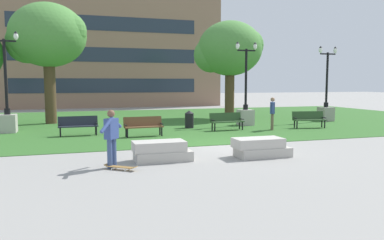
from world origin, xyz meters
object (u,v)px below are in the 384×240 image
at_px(concrete_block_center, 161,151).
at_px(park_bench_far_right, 78,124).
at_px(lamp_post_left, 246,108).
at_px(skateboard, 121,167).
at_px(park_bench_near_left, 143,125).
at_px(lamp_post_center, 326,106).
at_px(person_bystander_near_lawn, 272,112).
at_px(park_bench_far_left, 227,120).
at_px(lamp_post_right, 7,112).
at_px(concrete_block_left, 261,148).
at_px(person_skateboarder, 111,135).
at_px(park_bench_near_right, 309,118).
at_px(trash_bin, 189,119).

bearing_deg(concrete_block_center, park_bench_far_right, 110.46).
bearing_deg(lamp_post_left, skateboard, -131.98).
xyz_separation_m(park_bench_near_left, lamp_post_center, (12.49, 3.41, 0.46)).
bearing_deg(lamp_post_center, park_bench_far_right, -171.70).
bearing_deg(lamp_post_center, person_bystander_near_lawn, -151.09).
height_order(skateboard, lamp_post_center, lamp_post_center).
height_order(park_bench_far_left, lamp_post_right, lamp_post_right).
height_order(concrete_block_center, park_bench_far_left, park_bench_far_left).
height_order(concrete_block_left, park_bench_far_left, park_bench_far_left).
distance_m(concrete_block_center, person_skateboarder, 1.81).
distance_m(park_bench_near_left, park_bench_near_right, 9.24).
bearing_deg(person_skateboarder, park_bench_far_left, 47.04).
relative_size(concrete_block_center, park_bench_far_right, 1.02).
relative_size(person_skateboarder, park_bench_near_left, 0.94).
xyz_separation_m(skateboard, person_bystander_near_lawn, (8.62, 6.69, 0.90)).
xyz_separation_m(park_bench_near_left, park_bench_near_right, (9.22, 0.52, 0.00)).
relative_size(park_bench_near_right, park_bench_far_left, 1.01).
bearing_deg(lamp_post_right, park_bench_far_right, -32.31).
distance_m(park_bench_far_right, person_bystander_near_lawn, 9.77).
xyz_separation_m(lamp_post_right, lamp_post_left, (12.71, -0.47, -0.03)).
height_order(park_bench_near_left, park_bench_far_right, same).
distance_m(skateboard, park_bench_near_right, 13.00).
bearing_deg(lamp_post_left, park_bench_near_right, -39.98).
bearing_deg(person_skateboarder, person_bystander_near_lawn, 35.69).
relative_size(skateboard, lamp_post_right, 0.18).
bearing_deg(lamp_post_left, park_bench_far_right, -170.10).
bearing_deg(concrete_block_center, park_bench_near_left, 85.94).
height_order(lamp_post_center, lamp_post_right, lamp_post_right).
relative_size(person_skateboarder, lamp_post_right, 0.34).
bearing_deg(person_bystander_near_lawn, skateboard, -142.20).
distance_m(concrete_block_center, lamp_post_center, 15.68).
height_order(lamp_post_center, person_bystander_near_lawn, lamp_post_center).
distance_m(concrete_block_left, park_bench_near_left, 6.56).
relative_size(concrete_block_left, park_bench_near_left, 1.04).
bearing_deg(park_bench_near_left, concrete_block_center, -94.06).
bearing_deg(lamp_post_center, skateboard, -145.50).
bearing_deg(lamp_post_center, concrete_block_left, -135.81).
xyz_separation_m(person_skateboarder, park_bench_near_left, (1.99, 6.05, -0.44)).
bearing_deg(concrete_block_center, lamp_post_left, 50.35).
bearing_deg(park_bench_near_left, lamp_post_right, 152.22).
bearing_deg(person_bystander_near_lawn, lamp_post_center, 28.91).
xyz_separation_m(lamp_post_center, lamp_post_left, (-5.99, -0.61, 0.00)).
relative_size(concrete_block_center, concrete_block_left, 0.97).
bearing_deg(park_bench_near_left, person_skateboarder, -108.18).
distance_m(park_bench_near_right, park_bench_far_left, 4.70).
bearing_deg(trash_bin, lamp_post_right, 174.73).
bearing_deg(concrete_block_center, skateboard, -147.48).
relative_size(lamp_post_left, person_bystander_near_lawn, 2.81).
bearing_deg(trash_bin, person_skateboarder, -120.21).
height_order(lamp_post_right, trash_bin, lamp_post_right).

